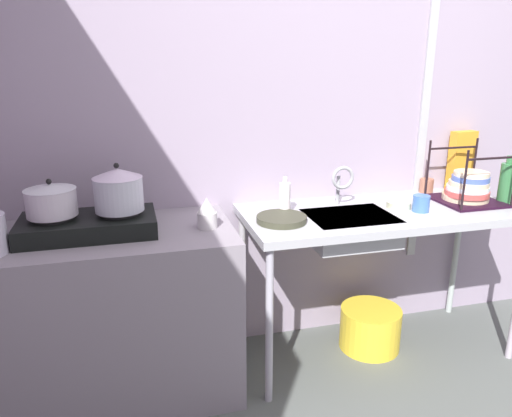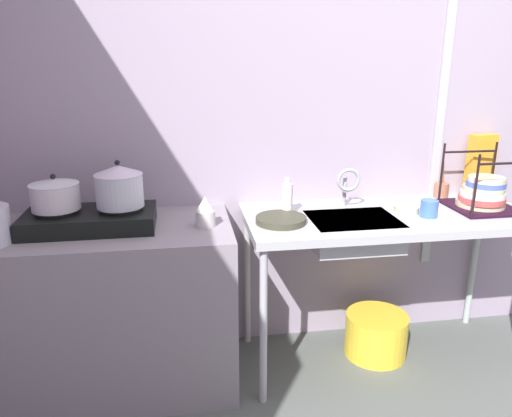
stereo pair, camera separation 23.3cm
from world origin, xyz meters
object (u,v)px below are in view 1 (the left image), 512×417
(frying_pan, at_px, (282,219))
(bucket_on_floor, at_px, (370,328))
(sink_basin, at_px, (350,229))
(cereal_box, at_px, (461,161))
(bottle_by_sink, at_px, (285,198))
(small_bowl_on_drainboard, at_px, (398,205))
(utensil_jar, at_px, (426,185))
(dish_rack, at_px, (468,188))
(stove, at_px, (88,225))
(pot_on_right_burner, at_px, (118,189))
(bottle_by_rack, at_px, (507,182))
(cup_by_rack, at_px, (421,203))
(faucet, at_px, (342,180))
(percolator, at_px, (207,213))
(pot_on_left_burner, at_px, (51,200))

(frying_pan, distance_m, bucket_on_floor, 0.92)
(sink_basin, height_order, cereal_box, cereal_box)
(bottle_by_sink, xyz_separation_m, bucket_on_floor, (0.51, -0.04, -0.79))
(small_bowl_on_drainboard, xyz_separation_m, utensil_jar, (0.32, 0.24, 0.03))
(sink_basin, relative_size, dish_rack, 1.28)
(stove, relative_size, pot_on_right_burner, 2.69)
(stove, xyz_separation_m, bottle_by_rack, (2.14, -0.05, 0.07))
(pot_on_right_burner, height_order, bottle_by_sink, pot_on_right_burner)
(cup_by_rack, distance_m, cereal_box, 0.58)
(faucet, distance_m, frying_pan, 0.43)
(bottle_by_sink, height_order, utensil_jar, utensil_jar)
(sink_basin, bearing_deg, percolator, 179.82)
(frying_pan, xyz_separation_m, utensil_jar, (0.98, 0.30, 0.03))
(pot_on_right_burner, relative_size, utensil_jar, 1.03)
(small_bowl_on_drainboard, bearing_deg, sink_basin, -169.93)
(bottle_by_sink, bearing_deg, stove, -176.00)
(pot_on_left_burner, distance_m, bucket_on_floor, 1.80)
(stove, bearing_deg, bottle_by_sink, 4.00)
(pot_on_left_burner, distance_m, bottle_by_sink, 1.08)
(bottle_by_sink, relative_size, bottle_by_rack, 0.74)
(sink_basin, bearing_deg, small_bowl_on_drainboard, 10.07)
(frying_pan, bearing_deg, utensil_jar, 17.06)
(pot_on_right_burner, distance_m, cereal_box, 1.95)
(pot_on_right_burner, relative_size, percolator, 1.51)
(faucet, relative_size, cereal_box, 0.63)
(stove, xyz_separation_m, bucket_on_floor, (1.44, 0.03, -0.75))
(cereal_box, height_order, utensil_jar, cereal_box)
(percolator, bearing_deg, cereal_box, 10.94)
(pot_on_left_burner, height_order, small_bowl_on_drainboard, pot_on_left_burner)
(bottle_by_rack, bearing_deg, cup_by_rack, -176.98)
(stove, height_order, percolator, percolator)
(cereal_box, relative_size, bucket_on_floor, 1.03)
(sink_basin, height_order, faucet, faucet)
(small_bowl_on_drainboard, distance_m, cereal_box, 0.62)
(sink_basin, bearing_deg, cup_by_rack, -4.02)
(stove, distance_m, pot_on_right_burner, 0.21)
(pot_on_right_burner, bearing_deg, small_bowl_on_drainboard, 0.11)
(sink_basin, height_order, cup_by_rack, cup_by_rack)
(dish_rack, relative_size, cup_by_rack, 3.96)
(frying_pan, height_order, utensil_jar, utensil_jar)
(bottle_by_sink, distance_m, bucket_on_floor, 0.94)
(pot_on_right_burner, height_order, cup_by_rack, pot_on_right_burner)
(dish_rack, bearing_deg, percolator, -177.63)
(pot_on_left_burner, bearing_deg, percolator, -4.12)
(frying_pan, height_order, dish_rack, dish_rack)
(percolator, bearing_deg, cup_by_rack, -1.50)
(percolator, xyz_separation_m, bottle_by_rack, (1.62, -0.00, 0.04))
(sink_basin, bearing_deg, bottle_by_rack, 0.10)
(pot_on_left_burner, height_order, frying_pan, pot_on_left_burner)
(percolator, bearing_deg, bottle_by_sink, 15.35)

